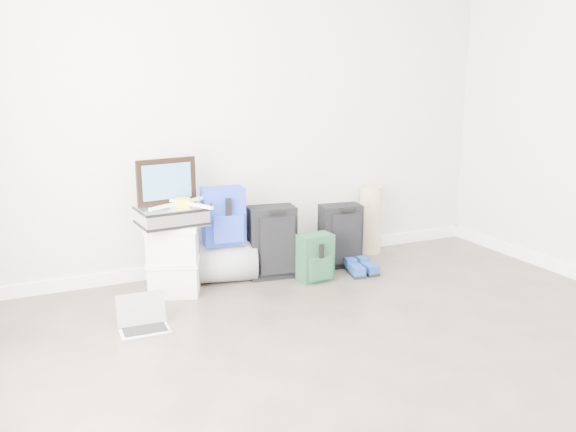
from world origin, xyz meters
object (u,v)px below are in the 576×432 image
boxes_stack (173,259)px  briefcase (171,215)px  large_suitcase (272,242)px  duffel_bag (224,262)px  carry_on (341,236)px  laptop (143,321)px

boxes_stack → briefcase: 0.33m
boxes_stack → large_suitcase: size_ratio=0.92×
large_suitcase → briefcase: bearing=-169.5°
duffel_bag → large_suitcase: (0.38, -0.07, 0.13)m
duffel_bag → carry_on: bearing=9.6°
briefcase → duffel_bag: bearing=9.4°
boxes_stack → carry_on: size_ratio=1.01×
briefcase → laptop: briefcase is taller
large_suitcase → carry_on: 0.63m
duffel_bag → large_suitcase: 0.41m
briefcase → duffel_bag: 0.62m
briefcase → carry_on: 1.48m
carry_on → laptop: 1.89m
boxes_stack → laptop: boxes_stack is taller
briefcase → large_suitcase: 0.86m
carry_on → laptop: carry_on is taller
boxes_stack → large_suitcase: (0.81, 0.04, 0.02)m
boxes_stack → carry_on: 1.44m
duffel_bag → carry_on: (1.02, -0.06, 0.11)m
boxes_stack → duffel_bag: boxes_stack is taller
briefcase → carry_on: bearing=-2.8°
duffel_bag → laptop: bearing=-126.8°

